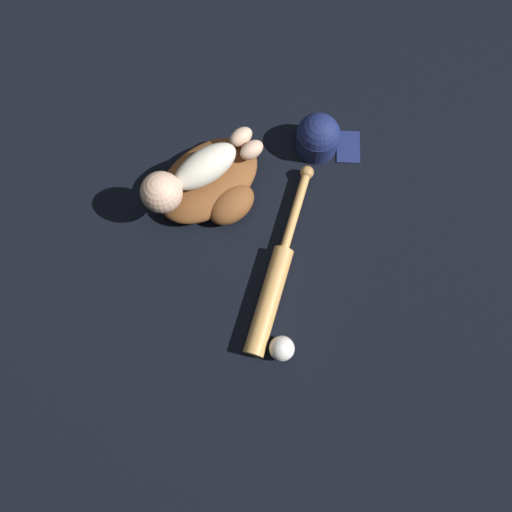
% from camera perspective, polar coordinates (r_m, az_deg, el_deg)
% --- Properties ---
extents(ground_plane, '(6.00, 6.00, 0.00)m').
position_cam_1_polar(ground_plane, '(1.58, -5.51, 10.25)').
color(ground_plane, black).
extents(baseball_glove, '(0.40, 0.34, 0.08)m').
position_cam_1_polar(baseball_glove, '(1.51, -5.04, 8.19)').
color(baseball_glove, brown).
rests_on(baseball_glove, ground).
extents(baby_figure, '(0.37, 0.25, 0.12)m').
position_cam_1_polar(baby_figure, '(1.43, -7.41, 9.19)').
color(baby_figure, silver).
rests_on(baby_figure, baseball_glove).
extents(baseball_bat, '(0.59, 0.16, 0.06)m').
position_cam_1_polar(baseball_bat, '(1.41, 2.19, -2.78)').
color(baseball_bat, tan).
rests_on(baseball_bat, ground).
extents(baseball, '(0.07, 0.07, 0.07)m').
position_cam_1_polar(baseball, '(1.37, 2.97, -10.51)').
color(baseball, white).
rests_on(baseball, ground).
extents(baseball_cap, '(0.18, 0.22, 0.13)m').
position_cam_1_polar(baseball_cap, '(1.57, 7.14, 13.37)').
color(baseball_cap, navy).
rests_on(baseball_cap, ground).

